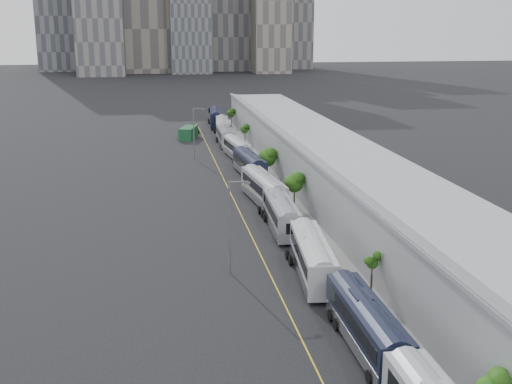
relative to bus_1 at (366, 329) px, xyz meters
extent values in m
cube|color=gray|center=(6.25, 33.97, -1.51)|extent=(10.00, 170.00, 0.12)
cube|color=gold|center=(-4.25, 33.97, -1.56)|extent=(0.12, 160.00, 0.02)
cube|color=gray|center=(10.25, 33.97, 1.83)|extent=(12.00, 160.00, 6.80)
cube|color=gray|center=(10.25, 33.97, 4.28)|extent=(12.45, 160.40, 2.57)
cube|color=gray|center=(4.35, 33.97, 5.43)|extent=(0.30, 160.00, 0.40)
cube|color=gray|center=(45.25, 283.97, 33.43)|extent=(18.00, 18.00, 70.00)
cube|color=black|center=(0.00, 0.02, 0.31)|extent=(2.57, 12.72, 3.08)
cube|color=black|center=(0.00, -0.17, 0.87)|extent=(2.62, 11.19, 1.05)
cube|color=silver|center=(0.00, 0.02, -0.67)|extent=(2.61, 12.47, 0.99)
cube|color=black|center=(0.00, 1.49, 2.00)|extent=(1.28, 2.15, 0.29)
cube|color=silver|center=(-0.49, 14.13, 0.38)|extent=(3.87, 13.37, 3.19)
cube|color=black|center=(-0.49, 13.93, 0.96)|extent=(3.78, 11.80, 1.09)
cube|color=silver|center=(-0.49, 14.13, -0.64)|extent=(3.88, 13.12, 1.02)
cube|color=silver|center=(-0.49, 15.66, 2.13)|extent=(1.52, 2.35, 0.30)
cube|color=gray|center=(-0.51, 28.96, 0.34)|extent=(3.09, 13.01, 3.13)
cube|color=black|center=(-0.51, 28.76, 0.91)|extent=(3.09, 11.46, 1.06)
cube|color=silver|center=(-0.51, 28.96, -0.66)|extent=(3.12, 12.75, 1.00)
cube|color=gray|center=(-0.51, 30.45, 2.06)|extent=(1.38, 2.24, 0.30)
cube|color=#9D9EA6|center=(-0.58, 40.33, 0.44)|extent=(4.08, 13.76, 3.28)
cube|color=black|center=(-0.58, 40.12, 1.03)|extent=(3.97, 12.15, 1.12)
cube|color=silver|center=(-0.58, 40.33, -0.61)|extent=(4.09, 13.49, 1.05)
cube|color=#9D9EA6|center=(-0.58, 41.89, 2.24)|extent=(1.58, 2.42, 0.31)
cube|color=#161C32|center=(-0.07, 56.46, 0.30)|extent=(3.62, 12.78, 3.06)
cube|color=black|center=(-0.07, 56.26, 0.85)|extent=(3.54, 11.28, 1.04)
cube|color=silver|center=(-0.07, 56.46, -0.68)|extent=(3.63, 12.54, 0.98)
cube|color=#161C32|center=(-0.07, 57.91, 1.97)|extent=(1.44, 2.24, 0.29)
cube|color=#BDBDBF|center=(-0.17, 70.25, 0.24)|extent=(3.69, 12.40, 2.96)
cube|color=black|center=(-0.17, 70.06, 0.77)|extent=(3.60, 10.95, 1.01)
cube|color=silver|center=(-0.17, 70.25, -0.71)|extent=(3.71, 12.16, 0.95)
cube|color=#BDBDBF|center=(-0.17, 71.66, 1.86)|extent=(1.43, 2.18, 0.28)
cube|color=gray|center=(-0.77, 84.19, 0.23)|extent=(2.57, 12.16, 2.94)
cube|color=black|center=(-0.77, 84.00, 0.76)|extent=(2.61, 10.70, 1.00)
cube|color=silver|center=(-0.77, 84.19, -0.71)|extent=(2.60, 11.92, 0.94)
cube|color=gray|center=(-0.77, 85.59, 1.84)|extent=(1.24, 2.07, 0.28)
cube|color=silver|center=(-0.09, 95.67, 0.32)|extent=(3.76, 12.92, 3.09)
cube|color=black|center=(-0.09, 95.48, 0.87)|extent=(3.67, 11.40, 1.05)
cube|color=silver|center=(-0.09, 95.67, -0.67)|extent=(3.77, 12.67, 0.99)
cube|color=silver|center=(-0.09, 97.14, 2.01)|extent=(1.47, 2.27, 0.29)
cube|color=black|center=(0.04, 109.82, 0.46)|extent=(3.88, 13.89, 3.32)
cube|color=black|center=(0.04, 109.61, 1.06)|extent=(3.80, 12.26, 1.13)
cube|color=silver|center=(0.04, 109.82, -0.60)|extent=(3.90, 13.62, 1.06)
cube|color=black|center=(0.04, 111.41, 2.28)|extent=(1.56, 2.43, 0.32)
cylinder|color=black|center=(3.53, 9.05, 0.09)|extent=(0.18, 0.18, 3.32)
sphere|color=#1C5513|center=(3.53, 9.05, 1.63)|extent=(1.04, 1.04, 1.04)
cylinder|color=black|center=(2.90, 37.26, 0.23)|extent=(0.18, 0.18, 3.60)
sphere|color=#1C5513|center=(2.90, 37.26, 2.08)|extent=(2.30, 2.30, 2.30)
cylinder|color=black|center=(2.71, 55.76, 0.02)|extent=(0.18, 0.18, 3.17)
sphere|color=#1C5513|center=(2.71, 55.76, 1.74)|extent=(2.67, 2.67, 2.67)
cylinder|color=black|center=(3.37, 84.99, -0.08)|extent=(0.18, 0.18, 2.98)
sphere|color=#1C5513|center=(3.37, 84.99, 1.37)|extent=(1.35, 1.35, 1.35)
cylinder|color=black|center=(3.29, 106.63, 0.16)|extent=(0.18, 0.18, 3.46)
sphere|color=#1C5513|center=(3.29, 106.63, 1.83)|extent=(1.52, 1.52, 1.52)
cylinder|color=#59595E|center=(-7.96, 16.31, 2.93)|extent=(0.18, 0.18, 9.00)
cylinder|color=#59595E|center=(-7.06, 16.31, 7.33)|extent=(1.80, 0.14, 0.14)
cube|color=#59595E|center=(-6.26, 16.31, 7.18)|extent=(0.50, 0.22, 0.18)
cylinder|color=#59595E|center=(-7.72, 70.44, 3.00)|extent=(0.18, 0.18, 9.14)
cylinder|color=#59595E|center=(-6.82, 70.44, 7.47)|extent=(1.80, 0.14, 0.14)
cube|color=#59595E|center=(-6.02, 70.44, 7.32)|extent=(0.50, 0.22, 0.18)
cube|color=#133E21|center=(-7.46, 92.57, -0.32)|extent=(4.48, 7.31, 2.49)
imported|color=black|center=(-6.13, 101.20, -0.77)|extent=(2.83, 5.85, 1.60)
camera|label=1|loc=(-14.59, -40.51, 21.18)|focal=45.00mm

